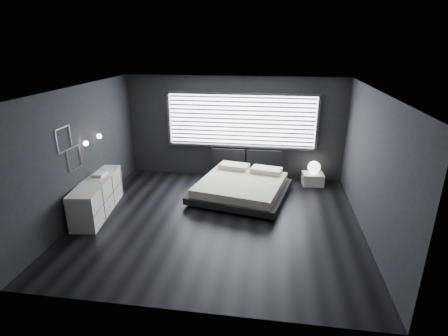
# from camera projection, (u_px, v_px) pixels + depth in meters

# --- Properties ---
(room) EXTENTS (6.04, 6.00, 2.80)m
(room) POSITION_uv_depth(u_px,v_px,m) (218.00, 159.00, 7.11)
(room) COLOR black
(room) RESTS_ON ground
(window) EXTENTS (4.14, 0.09, 1.52)m
(window) POSITION_uv_depth(u_px,v_px,m) (241.00, 121.00, 9.51)
(window) COLOR white
(window) RESTS_ON ground
(headboard) EXTENTS (1.96, 0.16, 0.52)m
(headboard) POSITION_uv_depth(u_px,v_px,m) (246.00, 158.00, 9.80)
(headboard) COLOR black
(headboard) RESTS_ON ground
(sconce_near) EXTENTS (0.18, 0.11, 0.11)m
(sconce_near) POSITION_uv_depth(u_px,v_px,m) (86.00, 143.00, 7.48)
(sconce_near) COLOR silver
(sconce_near) RESTS_ON ground
(sconce_far) EXTENTS (0.18, 0.11, 0.11)m
(sconce_far) POSITION_uv_depth(u_px,v_px,m) (99.00, 136.00, 8.04)
(sconce_far) COLOR silver
(sconce_far) RESTS_ON ground
(wall_art_upper) EXTENTS (0.01, 0.48, 0.48)m
(wall_art_upper) POSITION_uv_depth(u_px,v_px,m) (64.00, 139.00, 6.85)
(wall_art_upper) COLOR #47474C
(wall_art_upper) RESTS_ON ground
(wall_art_lower) EXTENTS (0.01, 0.48, 0.48)m
(wall_art_lower) POSITION_uv_depth(u_px,v_px,m) (74.00, 158.00, 7.24)
(wall_art_lower) COLOR #47474C
(wall_art_lower) RESTS_ON ground
(bed) EXTENTS (2.56, 2.48, 0.56)m
(bed) POSITION_uv_depth(u_px,v_px,m) (241.00, 187.00, 8.66)
(bed) COLOR black
(bed) RESTS_ON ground
(nightstand) EXTENTS (0.59, 0.50, 0.32)m
(nightstand) POSITION_uv_depth(u_px,v_px,m) (313.00, 179.00, 9.42)
(nightstand) COLOR silver
(nightstand) RESTS_ON ground
(orb_lamp) EXTENTS (0.33, 0.33, 0.33)m
(orb_lamp) POSITION_uv_depth(u_px,v_px,m) (314.00, 167.00, 9.32)
(orb_lamp) COLOR white
(orb_lamp) RESTS_ON nightstand
(dresser) EXTENTS (0.81, 2.02, 0.79)m
(dresser) POSITION_uv_depth(u_px,v_px,m) (97.00, 196.00, 7.82)
(dresser) COLOR silver
(dresser) RESTS_ON ground
(book_stack) EXTENTS (0.26, 0.34, 0.07)m
(book_stack) POSITION_uv_depth(u_px,v_px,m) (100.00, 174.00, 7.93)
(book_stack) COLOR white
(book_stack) RESTS_ON dresser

